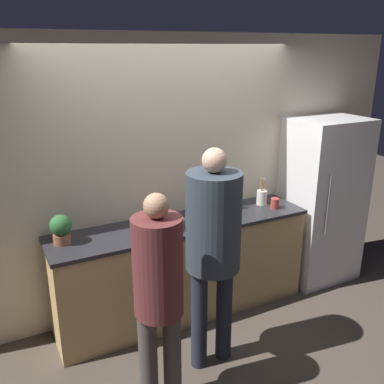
% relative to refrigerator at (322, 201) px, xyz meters
% --- Properties ---
extents(ground_plane, '(14.00, 14.00, 0.00)m').
position_rel_refrigerator_xyz_m(ground_plane, '(-1.66, -0.30, -0.89)').
color(ground_plane, '#4C4238').
extents(wall_back, '(5.20, 0.06, 2.60)m').
position_rel_refrigerator_xyz_m(wall_back, '(-1.66, 0.33, 0.41)').
color(wall_back, beige).
rests_on(wall_back, ground_plane).
extents(counter, '(2.45, 0.61, 0.95)m').
position_rel_refrigerator_xyz_m(counter, '(-1.66, 0.04, -0.42)').
color(counter, tan).
rests_on(counter, ground_plane).
extents(refrigerator, '(0.77, 0.64, 1.79)m').
position_rel_refrigerator_xyz_m(refrigerator, '(0.00, 0.00, 0.00)').
color(refrigerator, white).
rests_on(refrigerator, ground_plane).
extents(person_left, '(0.33, 0.33, 1.63)m').
position_rel_refrigerator_xyz_m(person_left, '(-2.31, -0.94, 0.06)').
color(person_left, '#4C4742').
rests_on(person_left, ground_plane).
extents(person_center, '(0.42, 0.42, 1.80)m').
position_rel_refrigerator_xyz_m(person_center, '(-1.76, -0.70, 0.23)').
color(person_center, '#232838').
rests_on(person_center, ground_plane).
extents(fruit_bowl, '(0.29, 0.29, 0.13)m').
position_rel_refrigerator_xyz_m(fruit_bowl, '(-1.84, -0.03, 0.10)').
color(fruit_bowl, brown).
rests_on(fruit_bowl, counter).
extents(utensil_crock, '(0.10, 0.10, 0.28)m').
position_rel_refrigerator_xyz_m(utensil_crock, '(-0.74, 0.09, 0.13)').
color(utensil_crock, silver).
rests_on(utensil_crock, counter).
extents(bottle_green, '(0.06, 0.06, 0.19)m').
position_rel_refrigerator_xyz_m(bottle_green, '(-1.07, 0.09, 0.13)').
color(bottle_green, '#236033').
rests_on(bottle_green, counter).
extents(bottle_amber, '(0.07, 0.07, 0.21)m').
position_rel_refrigerator_xyz_m(bottle_amber, '(-1.47, -0.03, 0.14)').
color(bottle_amber, brown).
rests_on(bottle_amber, counter).
extents(cup_red, '(0.08, 0.08, 0.10)m').
position_rel_refrigerator_xyz_m(cup_red, '(-0.69, -0.07, 0.11)').
color(cup_red, '#A33D33').
rests_on(cup_red, counter).
extents(potted_plant, '(0.18, 0.18, 0.25)m').
position_rel_refrigerator_xyz_m(potted_plant, '(-2.73, 0.07, 0.19)').
color(potted_plant, '#9E6042').
rests_on(potted_plant, counter).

